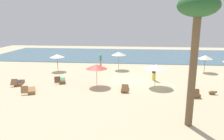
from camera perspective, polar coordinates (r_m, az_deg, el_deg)
The scene contains 16 objects.
ground_plane at distance 22.19m, azimuth 4.70°, elevation -2.95°, with size 60.00×60.00×0.00m, color beige.
ocean_water at distance 38.82m, azimuth 5.25°, elevation 3.96°, with size 48.00×16.00×0.06m, color #476B7F.
umbrella_1 at distance 20.26m, azimuth -4.09°, elevation 0.91°, with size 2.00×2.00×2.06m.
umbrella_2 at distance 20.44m, azimuth 11.48°, elevation 0.92°, with size 2.20×2.20×2.10m.
umbrella_3 at distance 28.02m, azimuth 23.47°, elevation 3.15°, with size 1.72×1.72×2.04m.
umbrella_4 at distance 27.18m, azimuth 1.80°, elevation 4.38°, with size 1.84×1.84×2.23m.
umbrella_5 at distance 27.22m, azimuth -14.31°, elevation 3.66°, with size 1.77×1.77×2.05m.
lounger_0 at distance 19.98m, azimuth -20.66°, elevation -5.07°, with size 1.24×1.78×0.69m.
lounger_1 at distance 19.18m, azimuth 20.87°, elevation -5.83°, with size 0.72×1.68×0.74m.
lounger_3 at distance 22.81m, azimuth -23.38°, elevation -3.10°, with size 0.94×1.79×0.67m.
lounger_4 at distance 19.26m, azimuth 3.44°, elevation -4.90°, with size 0.65×1.69×0.71m.
lounger_5 at distance 22.23m, azimuth -13.17°, elevation -2.75°, with size 1.12×1.76×0.72m.
person_0 at distance 29.03m, azimuth -3.04°, elevation 2.63°, with size 0.40×0.40×1.69m.
person_1 at distance 22.67m, azimuth 11.00°, elevation -0.40°, with size 0.43×0.43×1.82m.
palm_1 at distance 12.64m, azimuth 21.65°, elevation 12.94°, with size 2.21×2.21×7.45m.
dog at distance 20.05m, azimuth 25.09°, elevation -5.40°, with size 0.71×0.32×0.33m.
Camera 1 is at (0.35, -21.34, 6.07)m, focal length 34.58 mm.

